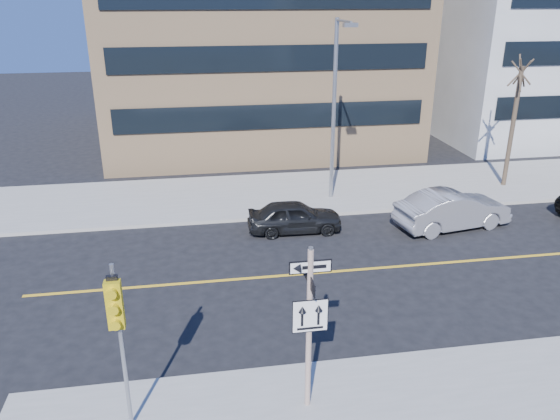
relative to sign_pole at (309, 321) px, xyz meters
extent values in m
plane|color=black|center=(0.00, 2.51, -2.44)|extent=(120.00, 120.00, 0.00)
cylinder|color=silver|center=(0.00, 0.01, -0.29)|extent=(0.13, 0.13, 4.00)
cylinder|color=gray|center=(0.00, 0.01, 1.74)|extent=(0.10, 0.10, 0.06)
cube|color=black|center=(0.00, 0.01, 1.31)|extent=(0.92, 0.03, 0.30)
cube|color=black|center=(0.00, 0.01, 0.96)|extent=(0.03, 0.92, 0.30)
cube|color=white|center=(0.00, -0.07, 0.16)|extent=(0.80, 0.03, 0.80)
cylinder|color=gray|center=(-4.00, 0.01, -0.29)|extent=(0.09, 0.09, 4.00)
cube|color=gold|center=(-4.00, -0.19, 0.91)|extent=(0.32, 0.22, 1.05)
sphere|color=#8C0705|center=(-4.00, -0.31, 1.26)|extent=(0.17, 0.17, 0.17)
sphere|color=black|center=(-4.00, -0.31, 0.91)|extent=(0.17, 0.17, 0.17)
sphere|color=black|center=(-4.00, -0.31, 0.56)|extent=(0.17, 0.17, 0.17)
imported|color=black|center=(1.63, 10.19, -1.79)|extent=(1.63, 3.84, 1.30)
imported|color=gray|center=(8.13, 9.52, -1.65)|extent=(2.47, 4.99, 1.57)
cylinder|color=gray|center=(4.00, 13.51, 1.71)|extent=(0.18, 0.18, 8.00)
cylinder|color=gray|center=(4.00, 12.51, 5.61)|extent=(0.10, 2.20, 0.10)
cube|color=gray|center=(4.00, 11.51, 5.51)|extent=(0.55, 0.30, 0.16)
cylinder|color=#35291F|center=(13.00, 13.81, 0.61)|extent=(0.22, 0.22, 5.80)
camera|label=1|loc=(-2.28, -9.92, 6.65)|focal=35.00mm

